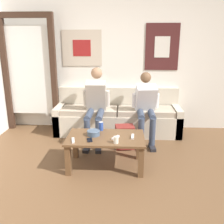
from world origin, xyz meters
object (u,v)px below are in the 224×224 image
(backpack, at_px, (125,137))
(couch, at_px, (118,118))
(game_controller_far_center, at_px, (133,137))
(coffee_table, at_px, (106,142))
(ceramic_bowl, at_px, (94,133))
(drink_can_blue, at_px, (101,126))
(game_controller_near_right, at_px, (73,140))
(pillar_candle, at_px, (116,140))
(game_controller_near_left, at_px, (115,138))
(cell_phone, at_px, (90,140))
(person_seated_teen, at_px, (146,105))
(person_seated_adult, at_px, (96,102))

(backpack, bearing_deg, couch, 100.99)
(game_controller_far_center, bearing_deg, coffee_table, 179.19)
(backpack, bearing_deg, ceramic_bowl, -126.07)
(drink_can_blue, bearing_deg, game_controller_near_right, -127.22)
(ceramic_bowl, xyz_separation_m, pillar_candle, (0.31, -0.25, 0.01))
(pillar_candle, xyz_separation_m, game_controller_near_left, (-0.01, 0.15, -0.03))
(coffee_table, distance_m, drink_can_blue, 0.30)
(backpack, height_order, cell_phone, cell_phone)
(game_controller_far_center, bearing_deg, pillar_candle, -136.56)
(drink_can_blue, bearing_deg, pillar_candle, -62.85)
(couch, relative_size, person_seated_teen, 1.98)
(game_controller_near_right, bearing_deg, game_controller_far_center, 12.53)
(couch, distance_m, ceramic_bowl, 1.34)
(coffee_table, bearing_deg, pillar_candle, -54.65)
(drink_can_blue, bearing_deg, person_seated_adult, 102.27)
(coffee_table, relative_size, backpack, 2.80)
(coffee_table, height_order, pillar_candle, pillar_candle)
(person_seated_adult, distance_m, game_controller_near_right, 1.19)
(couch, bearing_deg, game_controller_near_right, -109.15)
(coffee_table, height_order, game_controller_near_left, game_controller_near_left)
(backpack, relative_size, pillar_candle, 3.63)
(backpack, distance_m, pillar_candle, 0.90)
(couch, height_order, game_controller_near_right, couch)
(person_seated_adult, height_order, game_controller_near_left, person_seated_adult)
(cell_phone, bearing_deg, pillar_candle, -12.00)
(person_seated_teen, height_order, cell_phone, person_seated_teen)
(game_controller_far_center, relative_size, cell_phone, 0.99)
(pillar_candle, xyz_separation_m, game_controller_near_right, (-0.55, 0.03, -0.03))
(coffee_table, distance_m, game_controller_near_right, 0.45)
(backpack, xyz_separation_m, ceramic_bowl, (-0.43, -0.59, 0.30))
(person_seated_adult, relative_size, person_seated_teen, 1.07)
(pillar_candle, distance_m, game_controller_far_center, 0.30)
(couch, distance_m, person_seated_teen, 0.68)
(game_controller_near_right, xyz_separation_m, game_controller_far_center, (0.77, 0.17, 0.00))
(drink_can_blue, bearing_deg, cell_phone, -106.39)
(person_seated_adult, height_order, person_seated_teen, person_seated_adult)
(backpack, bearing_deg, pillar_candle, -97.61)
(cell_phone, bearing_deg, person_seated_teen, 54.90)
(person_seated_adult, bearing_deg, couch, 43.98)
(backpack, xyz_separation_m, game_controller_near_right, (-0.66, -0.80, 0.27))
(pillar_candle, bearing_deg, ceramic_bowl, 141.39)
(backpack, bearing_deg, game_controller_near_right, -129.49)
(person_seated_adult, bearing_deg, pillar_candle, -71.75)
(couch, relative_size, person_seated_adult, 1.86)
(person_seated_teen, height_order, game_controller_far_center, person_seated_teen)
(coffee_table, height_order, backpack, coffee_table)
(coffee_table, height_order, cell_phone, cell_phone)
(person_seated_adult, xyz_separation_m, person_seated_teen, (0.85, 0.03, -0.03))
(pillar_candle, height_order, drink_can_blue, drink_can_blue)
(coffee_table, relative_size, person_seated_teen, 0.91)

